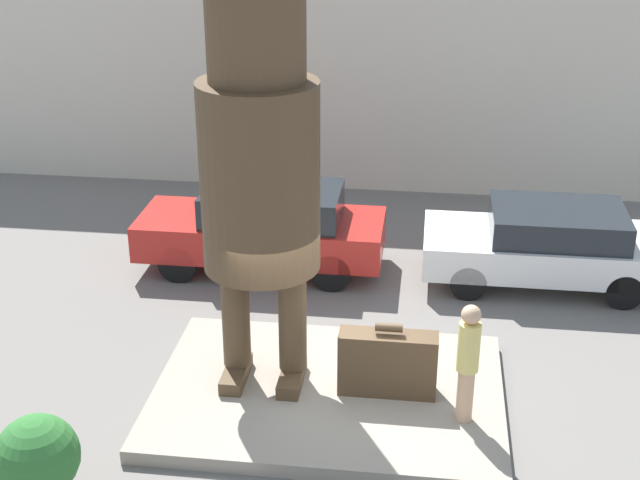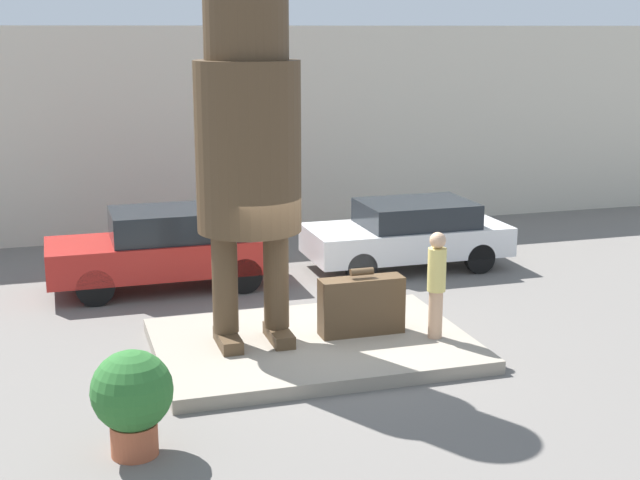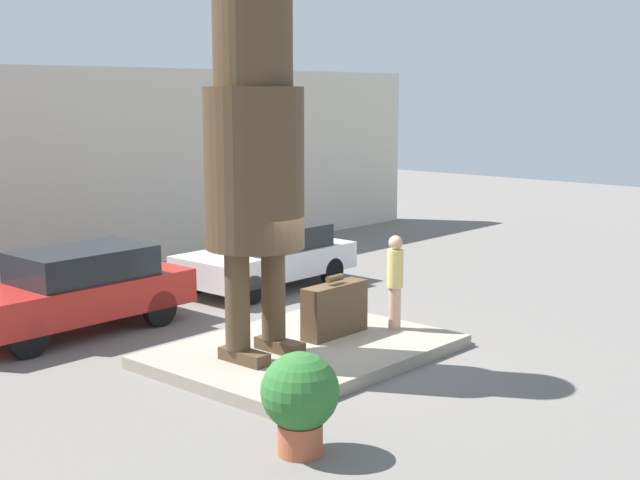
{
  "view_description": "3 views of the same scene",
  "coord_description": "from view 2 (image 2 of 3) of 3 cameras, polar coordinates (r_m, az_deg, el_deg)",
  "views": [
    {
      "loc": [
        1.24,
        -10.54,
        7.19
      ],
      "look_at": [
        -0.14,
        0.16,
        2.41
      ],
      "focal_mm": 50.0,
      "sensor_mm": 36.0,
      "label": 1
    },
    {
      "loc": [
        -3.76,
        -12.72,
        4.98
      ],
      "look_at": [
        0.08,
        -0.14,
        1.83
      ],
      "focal_mm": 50.0,
      "sensor_mm": 36.0,
      "label": 2
    },
    {
      "loc": [
        -10.66,
        -9.87,
        4.46
      ],
      "look_at": [
        0.32,
        -0.08,
        1.98
      ],
      "focal_mm": 50.0,
      "sensor_mm": 36.0,
      "label": 3
    }
  ],
  "objects": [
    {
      "name": "parked_car_red",
      "position": [
        17.51,
        -9.69,
        -0.42
      ],
      "size": [
        4.47,
        1.7,
        1.57
      ],
      "rotation": [
        0.0,
        0.0,
        3.14
      ],
      "color": "#B2231E",
      "rests_on": "ground_plane"
    },
    {
      "name": "pedestal",
      "position": [
        14.13,
        -0.49,
        -6.73
      ],
      "size": [
        4.88,
        3.53,
        0.2
      ],
      "color": "gray",
      "rests_on": "ground_plane"
    },
    {
      "name": "ground_plane",
      "position": [
        14.16,
        -0.49,
        -7.12
      ],
      "size": [
        60.0,
        60.0,
        0.0
      ],
      "primitive_type": "plane",
      "color": "slate"
    },
    {
      "name": "building_backdrop",
      "position": [
        22.01,
        -7.09,
        6.91
      ],
      "size": [
        28.0,
        0.6,
        5.02
      ],
      "color": "beige",
      "rests_on": "ground_plane"
    },
    {
      "name": "statue_figure",
      "position": [
        13.28,
        -4.64,
        7.53
      ],
      "size": [
        1.58,
        1.58,
        5.83
      ],
      "color": "#4C3823",
      "rests_on": "pedestal"
    },
    {
      "name": "planter_pot",
      "position": [
        10.87,
        -11.93,
        -9.78
      ],
      "size": [
        0.98,
        0.98,
        1.3
      ],
      "color": "#AD5638",
      "rests_on": "ground_plane"
    },
    {
      "name": "tourist",
      "position": [
        13.99,
        7.47,
        -2.59
      ],
      "size": [
        0.29,
        0.29,
        1.71
      ],
      "color": "tan",
      "rests_on": "pedestal"
    },
    {
      "name": "giant_suitcase",
      "position": [
        14.2,
        2.66,
        -4.21
      ],
      "size": [
        1.36,
        0.39,
        1.08
      ],
      "color": "#4C3823",
      "rests_on": "pedestal"
    },
    {
      "name": "parked_car_white",
      "position": [
        18.87,
        5.71,
        0.47
      ],
      "size": [
        4.2,
        1.87,
        1.42
      ],
      "rotation": [
        0.0,
        0.0,
        3.14
      ],
      "color": "silver",
      "rests_on": "ground_plane"
    }
  ]
}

